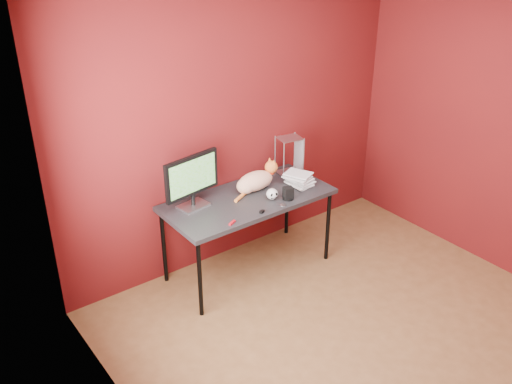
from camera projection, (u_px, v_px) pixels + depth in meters
room at (388, 175)px, 3.76m from camera, size 3.52×3.52×2.61m
desk at (248, 203)px, 5.00m from camera, size 1.50×0.70×0.75m
monitor at (192, 179)px, 4.71m from camera, size 0.54×0.21×0.47m
cat at (256, 181)px, 5.08m from camera, size 0.53×0.22×0.25m
skull_mug at (272, 194)px, 4.93m from camera, size 0.10×0.11×0.10m
speaker at (288, 194)px, 4.93m from camera, size 0.10×0.10×0.11m
book_stack at (294, 126)px, 4.90m from camera, size 0.26×0.29×1.17m
wire_rack at (289, 155)px, 5.35m from camera, size 0.24×0.21×0.37m
pocket_knife at (232, 223)px, 4.57m from camera, size 0.08×0.05×0.02m
black_gadget at (262, 212)px, 4.73m from camera, size 0.05×0.04×0.02m
washer at (283, 205)px, 4.85m from camera, size 0.05×0.05×0.00m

